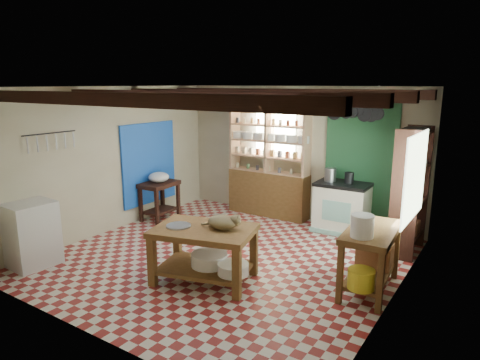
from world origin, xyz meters
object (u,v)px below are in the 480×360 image
Objects in this scene: right_counter at (370,260)px; cat at (222,222)px; work_table at (204,254)px; stove at (342,207)px; prep_table at (160,201)px; white_cabinet at (32,234)px.

right_counter is 1.98m from cat.
work_table is 2.19m from right_counter.
stove is 2.23× the size of cat.
prep_table is at bearing 166.63° from right_counter.
cat reaches higher than stove.
cat is (2.65, 1.11, 0.37)m from white_cabinet.
right_counter is (1.98, 0.94, 0.04)m from work_table.
white_cabinet reaches higher than right_counter.
work_table is 2.92m from prep_table.
white_cabinet is 2.90m from cat.
white_cabinet reaches higher than stove.
right_counter is at bearing -62.26° from stove.
stove is 0.80× the size of right_counter.
right_counter is at bearing -12.04° from prep_table.
right_counter reaches higher than work_table.
stove is at bearing 18.53° from prep_table.
cat is at bearing -104.12° from stove.
white_cabinet reaches higher than work_table.
work_table is 3.06m from stove.
prep_table is at bearing -160.03° from stove.
cat reaches higher than prep_table.
cat is (2.63, -1.54, 0.47)m from prep_table.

